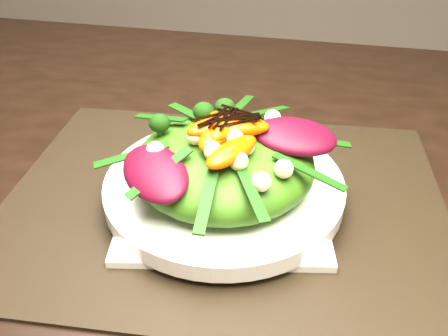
% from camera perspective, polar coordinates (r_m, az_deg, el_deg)
% --- Properties ---
extents(dining_table, '(1.60, 0.90, 0.75)m').
position_cam_1_polar(dining_table, '(0.67, -4.62, 1.30)').
color(dining_table, black).
rests_on(dining_table, floor).
extents(placemat, '(0.54, 0.42, 0.00)m').
position_cam_1_polar(placemat, '(0.56, 0.00, -3.85)').
color(placemat, black).
rests_on(placemat, dining_table).
extents(plate_base, '(0.26, 0.26, 0.01)m').
position_cam_1_polar(plate_base, '(0.55, 0.00, -3.34)').
color(plate_base, white).
rests_on(plate_base, placemat).
extents(salad_bowl, '(0.30, 0.30, 0.02)m').
position_cam_1_polar(salad_bowl, '(0.55, 0.00, -2.15)').
color(salad_bowl, white).
rests_on(salad_bowl, plate_base).
extents(lettuce_mound, '(0.24, 0.24, 0.07)m').
position_cam_1_polar(lettuce_mound, '(0.53, 0.00, 0.66)').
color(lettuce_mound, '#396913').
rests_on(lettuce_mound, salad_bowl).
extents(radicchio_leaf, '(0.10, 0.07, 0.02)m').
position_cam_1_polar(radicchio_leaf, '(0.52, 8.57, 3.79)').
color(radicchio_leaf, '#410716').
rests_on(radicchio_leaf, lettuce_mound).
extents(orange_segment, '(0.07, 0.06, 0.02)m').
position_cam_1_polar(orange_segment, '(0.52, -1.91, 5.64)').
color(orange_segment, '#FF4904').
rests_on(orange_segment, lettuce_mound).
extents(broccoli_floret, '(0.04, 0.04, 0.03)m').
position_cam_1_polar(broccoli_floret, '(0.54, -7.15, 6.18)').
color(broccoli_floret, '#193309').
rests_on(broccoli_floret, lettuce_mound).
extents(macadamia_nut, '(0.03, 0.03, 0.02)m').
position_cam_1_polar(macadamia_nut, '(0.47, 2.19, 1.92)').
color(macadamia_nut, beige).
rests_on(macadamia_nut, lettuce_mound).
extents(balsamic_drizzle, '(0.04, 0.03, 0.00)m').
position_cam_1_polar(balsamic_drizzle, '(0.52, -1.93, 6.59)').
color(balsamic_drizzle, black).
rests_on(balsamic_drizzle, orange_segment).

